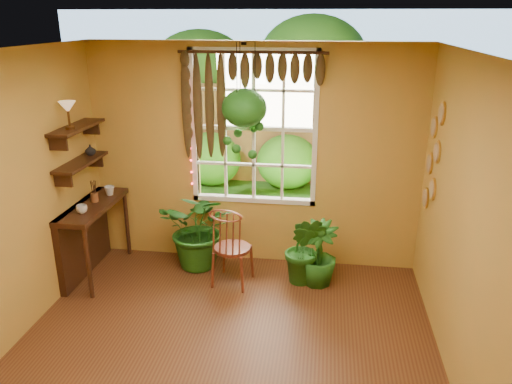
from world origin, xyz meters
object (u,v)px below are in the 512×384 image
counter_ledge (87,231)px  hanging_basket (244,112)px  windsor_chair (232,258)px  potted_plant_mid (305,250)px  potted_plant_left (200,228)px

counter_ledge → hanging_basket: bearing=13.0°
counter_ledge → windsor_chair: (1.75, -0.03, -0.22)m
potted_plant_mid → windsor_chair: bearing=-170.8°
potted_plant_left → windsor_chair: bearing=-39.7°
potted_plant_left → potted_plant_mid: 1.31m
windsor_chair → potted_plant_mid: 0.85m
counter_ledge → potted_plant_left: potted_plant_left is taller
counter_ledge → windsor_chair: 1.77m
counter_ledge → potted_plant_left: (1.30, 0.35, -0.04)m
windsor_chair → potted_plant_left: size_ratio=1.11×
potted_plant_left → hanging_basket: hanging_basket is taller
windsor_chair → hanging_basket: bearing=88.7°
potted_plant_left → hanging_basket: size_ratio=0.79×
windsor_chair → hanging_basket: (0.09, 0.45, 1.61)m
windsor_chair → potted_plant_left: bearing=149.8°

